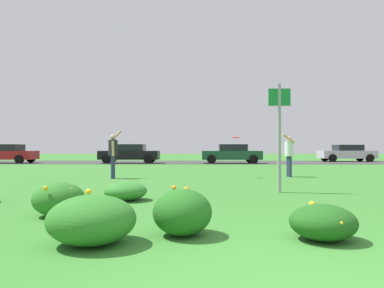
{
  "coord_description": "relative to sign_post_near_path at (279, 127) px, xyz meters",
  "views": [
    {
      "loc": [
        -1.02,
        -2.76,
        1.12
      ],
      "look_at": [
        -1.23,
        11.02,
        1.3
      ],
      "focal_mm": 32.3,
      "sensor_mm": 36.0,
      "label": 1
    }
  ],
  "objects": [
    {
      "name": "ground_plane",
      "position": [
        -1.08,
        6.62,
        -1.68
      ],
      "size": [
        120.0,
        120.0,
        0.0
      ],
      "primitive_type": "plane",
      "color": "#387A2D"
    },
    {
      "name": "highway_strip",
      "position": [
        -1.08,
        19.33,
        -1.67
      ],
      "size": [
        120.0,
        7.66,
        0.01
      ],
      "primitive_type": "cube",
      "color": "#38383A",
      "rests_on": "ground"
    },
    {
      "name": "highway_center_stripe",
      "position": [
        -1.08,
        19.33,
        -1.67
      ],
      "size": [
        120.0,
        0.16,
        0.0
      ],
      "primitive_type": "cube",
      "color": "yellow",
      "rests_on": "ground"
    },
    {
      "name": "daylily_clump_front_center",
      "position": [
        -4.4,
        -3.15,
        -1.39
      ],
      "size": [
        0.85,
        0.83,
        0.56
      ],
      "color": "#2D7526",
      "rests_on": "ground"
    },
    {
      "name": "daylily_clump_mid_left",
      "position": [
        -2.29,
        -4.39,
        -1.38
      ],
      "size": [
        0.76,
        0.79,
        0.62
      ],
      "color": "#23661E",
      "rests_on": "ground"
    },
    {
      "name": "daylily_clump_near_camera",
      "position": [
        -0.57,
        -4.6,
        -1.46
      ],
      "size": [
        0.81,
        0.75,
        0.45
      ],
      "color": "#1E5619",
      "rests_on": "ground"
    },
    {
      "name": "daylily_clump_front_right",
      "position": [
        -3.33,
        -4.82,
        -1.39
      ],
      "size": [
        1.03,
        0.98,
        0.61
      ],
      "color": "#2D7526",
      "rests_on": "ground"
    },
    {
      "name": "daylily_clump_mid_right",
      "position": [
        -3.65,
        -1.4,
        -1.48
      ],
      "size": [
        0.92,
        0.89,
        0.4
      ],
      "color": "#337F2D",
      "rests_on": "ground"
    },
    {
      "name": "sign_post_near_path",
      "position": [
        0.0,
        0.0,
        0.0
      ],
      "size": [
        0.56,
        0.1,
        2.78
      ],
      "color": "#93969B",
      "rests_on": "ground"
    },
    {
      "name": "person_thrower_dark_shirt",
      "position": [
        -5.25,
        4.02,
        -0.68
      ],
      "size": [
        0.47,
        0.52,
        1.83
      ],
      "color": "#232328",
      "rests_on": "ground"
    },
    {
      "name": "person_catcher_white_shirt",
      "position": [
        1.55,
        4.91,
        -0.71
      ],
      "size": [
        0.51,
        0.53,
        1.7
      ],
      "color": "silver",
      "rests_on": "ground"
    },
    {
      "name": "frisbee_red",
      "position": [
        -0.62,
        4.47,
        -0.12
      ],
      "size": [
        0.26,
        0.25,
        0.09
      ],
      "color": "red"
    },
    {
      "name": "car_silver_leftmost",
      "position": [
        10.8,
        21.05,
        -0.94
      ],
      "size": [
        4.5,
        2.0,
        1.45
      ],
      "color": "#B7BABF",
      "rests_on": "ground"
    },
    {
      "name": "car_dark_green_center_left",
      "position": [
        0.54,
        17.61,
        -0.94
      ],
      "size": [
        4.5,
        2.0,
        1.45
      ],
      "color": "#194C2D",
      "rests_on": "ground"
    },
    {
      "name": "car_black_center_right",
      "position": [
        -7.27,
        17.61,
        -0.94
      ],
      "size": [
        4.5,
        2.0,
        1.45
      ],
      "color": "black",
      "rests_on": "ground"
    },
    {
      "name": "car_red_rightmost",
      "position": [
        -16.91,
        17.61,
        -0.94
      ],
      "size": [
        4.5,
        2.0,
        1.45
      ],
      "color": "maroon",
      "rests_on": "ground"
    }
  ]
}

